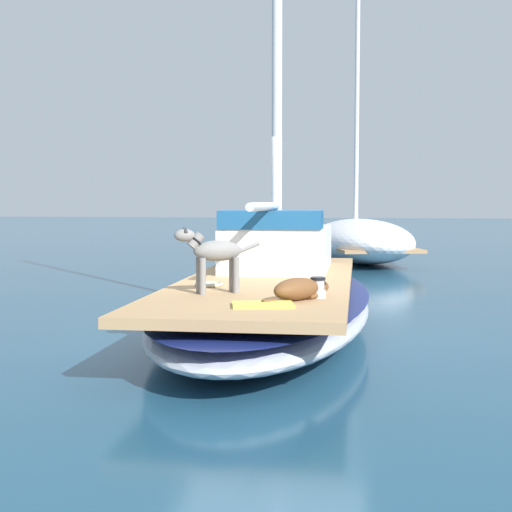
{
  "coord_description": "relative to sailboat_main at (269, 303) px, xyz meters",
  "views": [
    {
      "loc": [
        1.31,
        -9.05,
        1.63
      ],
      "look_at": [
        0.0,
        -1.0,
        1.01
      ],
      "focal_mm": 51.19,
      "sensor_mm": 36.0,
      "label": 1
    }
  ],
  "objects": [
    {
      "name": "sailboat_main",
      "position": [
        0.0,
        0.0,
        0.0
      ],
      "size": [
        2.67,
        7.29,
        0.66
      ],
      "color": "#B2B7C1",
      "rests_on": "ground"
    },
    {
      "name": "mast_main",
      "position": [
        -0.02,
        0.76,
        3.75
      ],
      "size": [
        0.14,
        2.27,
        7.6
      ],
      "color": "silver",
      "rests_on": "sailboat_main"
    },
    {
      "name": "cabin_house",
      "position": [
        -0.03,
        1.12,
        0.67
      ],
      "size": [
        1.45,
        2.25,
        0.84
      ],
      "color": "silver",
      "rests_on": "sailboat_main"
    },
    {
      "name": "moored_boat_far_astern",
      "position": [
        0.96,
        10.32,
        0.27
      ],
      "size": [
        3.76,
        6.07,
        7.17
      ],
      "color": "white",
      "rests_on": "ground"
    },
    {
      "name": "deck_winch",
      "position": [
        0.76,
        -1.81,
        0.42
      ],
      "size": [
        0.16,
        0.16,
        0.21
      ],
      "color": "#B7B7BC",
      "rests_on": "sailboat_main"
    },
    {
      "name": "dog_grey",
      "position": [
        -0.35,
        -1.62,
        0.75
      ],
      "size": [
        0.86,
        0.53,
        0.7
      ],
      "color": "gray",
      "rests_on": "sailboat_main"
    },
    {
      "name": "deck_towel",
      "position": [
        0.3,
        -2.48,
        0.34
      ],
      "size": [
        0.62,
        0.47,
        0.03
      ],
      "primitive_type": "cube",
      "rotation": [
        0.0,
        0.0,
        0.22
      ],
      "color": "#D8D14C",
      "rests_on": "sailboat_main"
    },
    {
      "name": "dog_brown",
      "position": [
        0.59,
        -1.99,
        0.43
      ],
      "size": [
        0.62,
        0.83,
        0.22
      ],
      "color": "brown",
      "rests_on": "sailboat_main"
    },
    {
      "name": "ground_plane",
      "position": [
        0.0,
        0.0,
        -0.34
      ],
      "size": [
        120.0,
        120.0,
        0.0
      ],
      "primitive_type": "plane",
      "color": "navy"
    },
    {
      "name": "coiled_rope",
      "position": [
        -0.54,
        -1.01,
        0.35
      ],
      "size": [
        0.32,
        0.32,
        0.04
      ],
      "primitive_type": "torus",
      "color": "beige",
      "rests_on": "sailboat_main"
    }
  ]
}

